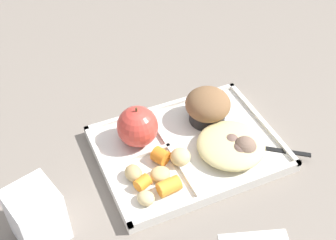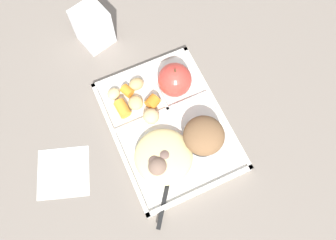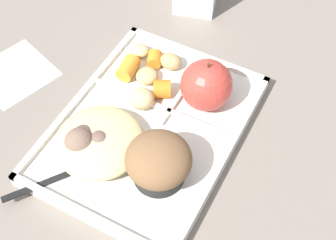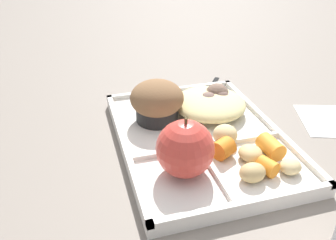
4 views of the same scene
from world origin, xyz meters
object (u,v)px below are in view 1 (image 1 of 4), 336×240
(bran_muffin, at_px, (208,107))
(milk_carton, at_px, (37,216))
(lunch_tray, at_px, (188,149))
(green_apple, at_px, (138,127))
(plastic_fork, at_px, (256,147))

(bran_muffin, distance_m, milk_carton, 0.34)
(lunch_tray, xyz_separation_m, green_apple, (-0.07, 0.05, 0.04))
(bran_muffin, relative_size, plastic_fork, 0.60)
(lunch_tray, xyz_separation_m, plastic_fork, (0.10, -0.05, 0.01))
(lunch_tray, height_order, bran_muffin, bran_muffin)
(lunch_tray, distance_m, green_apple, 0.10)
(bran_muffin, height_order, milk_carton, milk_carton)
(green_apple, bearing_deg, bran_muffin, 0.00)
(plastic_fork, bearing_deg, green_apple, 151.75)
(lunch_tray, relative_size, bran_muffin, 3.75)
(plastic_fork, relative_size, milk_carton, 1.41)
(plastic_fork, height_order, milk_carton, milk_carton)
(green_apple, xyz_separation_m, bran_muffin, (0.13, 0.00, -0.00))
(plastic_fork, xyz_separation_m, milk_carton, (-0.37, -0.01, 0.03))
(lunch_tray, distance_m, bran_muffin, 0.09)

